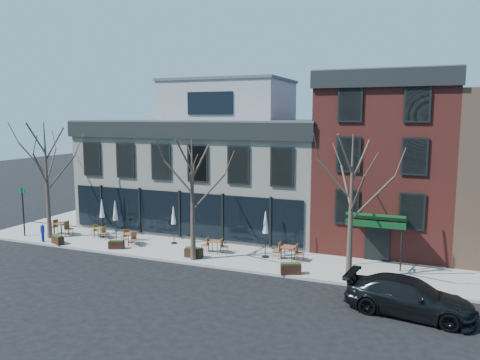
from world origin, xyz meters
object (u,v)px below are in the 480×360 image
at_px(parked_sedan, 409,297).
at_px(cafe_set_0, 61,227).
at_px(call_box, 43,233).
at_px(umbrella_0, 102,211).

relative_size(parked_sedan, cafe_set_0, 2.71).
xyz_separation_m(call_box, cafe_set_0, (-0.18, 1.90, -0.10)).
xyz_separation_m(parked_sedan, umbrella_0, (-20.22, 5.18, 1.25)).
bearing_deg(parked_sedan, umbrella_0, 83.44).
distance_m(parked_sedan, umbrella_0, 20.91).
relative_size(call_box, umbrella_0, 0.45).
bearing_deg(call_box, umbrella_0, 39.80).
relative_size(call_box, cafe_set_0, 0.60).
height_order(call_box, umbrella_0, umbrella_0).
bearing_deg(parked_sedan, call_box, 91.14).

